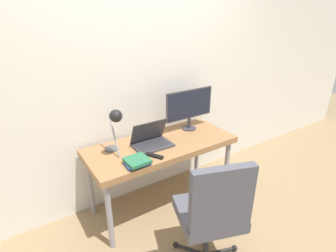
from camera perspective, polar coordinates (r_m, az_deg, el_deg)
name	(u,v)px	position (r m, az deg, el deg)	size (l,w,h in m)	color
ground_plane	(179,220)	(2.78, 2.35, -19.74)	(12.00, 12.00, 0.00)	#937A56
wall_back	(141,78)	(2.69, -5.88, 10.32)	(8.00, 0.05, 2.60)	silver
desk	(162,149)	(2.61, -1.41, -5.07)	(1.47, 0.63, 0.73)	#996B42
laptop	(151,141)	(2.52, -3.65, -3.18)	(0.36, 0.25, 0.24)	#38383D
monitor	(189,106)	(2.81, 4.69, 4.37)	(0.58, 0.16, 0.44)	#333338
desk_lamp	(115,123)	(2.26, -11.47, 0.69)	(0.13, 0.29, 0.45)	#4C4C51
office_chair	(213,210)	(2.06, 9.85, -17.64)	(0.59, 0.58, 1.00)	black
book_stack	(137,162)	(2.23, -6.73, -7.72)	(0.21, 0.19, 0.06)	#334C8C
tv_remote	(154,156)	(2.34, -3.01, -6.50)	(0.12, 0.17, 0.02)	black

